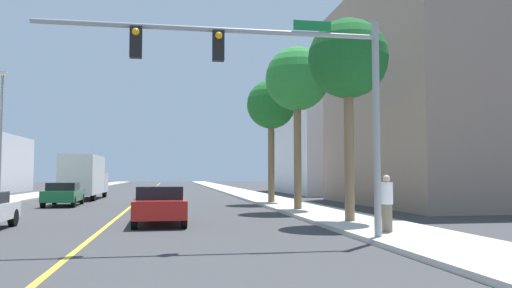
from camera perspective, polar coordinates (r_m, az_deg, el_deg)
The scene contains 15 objects.
ground at distance 46.27m, azimuth -12.62°, elevation -5.79°, with size 192.00×192.00×0.00m, color #38383A.
sidewalk_left at distance 47.68m, azimuth -24.06°, elevation -5.41°, with size 3.38×168.00×0.15m, color #B2ADA3.
sidewalk_right at distance 46.75m, azimuth -0.94°, elevation -5.75°, with size 3.38×168.00×0.15m, color beige.
lane_marking_center at distance 46.27m, azimuth -12.62°, elevation -5.78°, with size 0.16×144.00×0.01m, color yellow.
building_right_near at distance 35.72m, azimuth 24.07°, elevation 4.95°, with size 16.13×15.94×13.94m, color gray.
building_right_far at distance 54.52m, azimuth 11.76°, elevation -0.90°, with size 16.50×17.36×8.63m, color silver.
traffic_signal_mast at distance 14.09m, azimuth 2.43°, elevation 7.84°, with size 9.55×0.36×6.19m.
street_lamp at distance 35.31m, azimuth -27.07°, elevation 1.44°, with size 0.56×0.28×8.28m.
palm_near at distance 20.04m, azimuth 10.43°, elevation 9.30°, with size 3.11×3.11×7.83m.
palm_mid at distance 26.43m, azimuth 4.72°, elevation 7.21°, with size 3.33×3.33×8.44m.
palm_far at distance 32.91m, azimuth 1.74°, elevation 4.35°, with size 3.21×3.21×7.97m.
car_green at distance 32.73m, azimuth -21.08°, elevation -5.31°, with size 2.03×4.65×1.43m.
car_red at distance 19.75m, azimuth -10.94°, elevation -6.78°, with size 2.03×4.51×1.47m.
delivery_truck at distance 40.70m, azimuth -18.97°, elevation -3.53°, with size 2.43×8.99×3.34m.
pedestrian at distance 16.03m, azimuth 14.68°, elevation -6.56°, with size 0.38×0.38×1.75m.
Camera 1 is at (2.32, -4.17, 1.91)m, focal length 35.11 mm.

